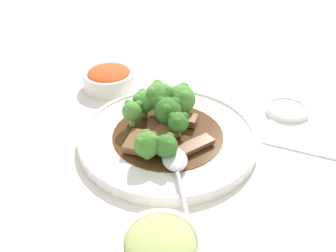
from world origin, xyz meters
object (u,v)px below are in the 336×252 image
beef_strip_2 (138,142)px  side_bowl_kimchi (109,78)px  broccoli_floret_3 (159,96)px  serving_spoon (177,168)px  sauce_dish (287,110)px  broccoli_floret_7 (168,110)px  beef_strip_0 (194,146)px  broccoli_floret_4 (178,122)px  beef_strip_3 (165,139)px  broccoli_floret_2 (166,146)px  beef_strip_1 (184,119)px  broccoli_floret_5 (179,98)px  side_bowl_appetizer (161,250)px  main_plate (168,137)px  beef_strip_4 (155,128)px  broccoli_floret_1 (133,110)px  broccoli_floret_6 (147,144)px  broccoli_floret_0 (143,101)px

beef_strip_2 → side_bowl_kimchi: 0.24m
beef_strip_2 → broccoli_floret_3: 0.11m
serving_spoon → sauce_dish: serving_spoon is taller
broccoli_floret_7 → serving_spoon: 0.13m
beef_strip_0 → broccoli_floret_4: bearing=146.5°
beef_strip_0 → beef_strip_3: (-0.05, -0.00, 0.00)m
beef_strip_2 → broccoli_floret_2: (0.06, -0.02, 0.02)m
broccoli_floret_4 → broccoli_floret_7: (-0.03, 0.02, 0.00)m
beef_strip_1 → broccoli_floret_7: size_ratio=0.88×
broccoli_floret_5 → side_bowl_appetizer: bearing=-74.8°
beef_strip_2 → main_plate: bearing=53.7°
serving_spoon → sauce_dish: bearing=61.1°
beef_strip_4 → broccoli_floret_1: size_ratio=1.27×
side_bowl_kimchi → broccoli_floret_2: bearing=-44.1°
beef_strip_1 → broccoli_floret_7: broccoli_floret_7 is taller
broccoli_floret_2 → broccoli_floret_6: bearing=-163.6°
broccoli_floret_4 → broccoli_floret_6: bearing=-110.3°
broccoli_floret_5 → side_bowl_appetizer: broccoli_floret_5 is taller
broccoli_floret_2 → serving_spoon: broccoli_floret_2 is taller
main_plate → beef_strip_1: (0.02, 0.04, 0.02)m
beef_strip_0 → broccoli_floret_6: (-0.06, -0.05, 0.02)m
side_bowl_kimchi → sauce_dish: side_bowl_kimchi is taller
beef_strip_4 → serving_spoon: (0.07, -0.09, 0.00)m
side_bowl_kimchi → side_bowl_appetizer: (0.27, -0.38, 0.01)m
broccoli_floret_7 → beef_strip_4: bearing=-117.5°
beef_strip_3 → side_bowl_kimchi: bearing=139.5°
broccoli_floret_5 → broccoli_floret_1: bearing=-135.9°
main_plate → beef_strip_3: size_ratio=4.30×
beef_strip_3 → broccoli_floret_0: bearing=136.3°
main_plate → beef_strip_4: size_ratio=5.20×
broccoli_floret_3 → side_bowl_appetizer: (0.12, -0.29, -0.03)m
broccoli_floret_3 → broccoli_floret_1: bearing=-123.5°
beef_strip_0 → broccoli_floret_3: bearing=140.3°
broccoli_floret_5 → broccoli_floret_6: broccoli_floret_5 is taller
broccoli_floret_4 → beef_strip_2: bearing=-137.7°
sauce_dish → beef_strip_3: bearing=-133.5°
broccoli_floret_3 → side_bowl_kimchi: broccoli_floret_3 is taller
beef_strip_2 → broccoli_floret_2: size_ratio=1.35×
broccoli_floret_5 → side_bowl_appetizer: (0.08, -0.31, -0.02)m
side_bowl_appetizer → beef_strip_3: bearing=109.6°
broccoli_floret_3 → broccoli_floret_6: bearing=-77.4°
broccoli_floret_7 → broccoli_floret_1: bearing=-160.7°
broccoli_floret_0 → broccoli_floret_6: (0.05, -0.11, -0.01)m
beef_strip_1 → broccoli_floret_2: (0.00, -0.10, 0.02)m
beef_strip_2 → broccoli_floret_7: 0.08m
broccoli_floret_0 → serving_spoon: 0.17m
main_plate → broccoli_floret_7: size_ratio=5.91×
beef_strip_0 → broccoli_floret_6: 0.08m
beef_strip_3 → serving_spoon: 0.08m
broccoli_floret_1 → broccoli_floret_3: bearing=56.5°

